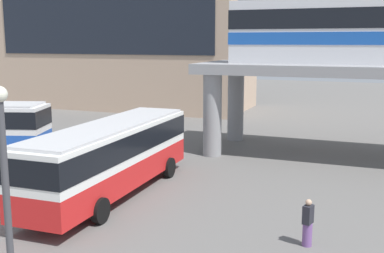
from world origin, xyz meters
name	(u,v)px	position (x,y,z in m)	size (l,w,h in m)	color
ground_plane	(153,160)	(0.00, 10.00, 0.00)	(120.00, 120.00, 0.00)	#605E5B
station_building	(126,7)	(-12.79, 30.42, 10.24)	(25.17, 10.20, 20.47)	tan
bus_main	(111,152)	(1.11, 3.69, 1.99)	(2.92, 11.09, 3.22)	red
pedestrian_waiting_near_stop	(308,224)	(9.92, 1.42, 0.76)	(0.36, 0.45, 1.62)	#724C8C
lamp_post	(6,192)	(4.28, -6.04, 3.46)	(0.36, 0.36, 5.81)	#3F3F44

